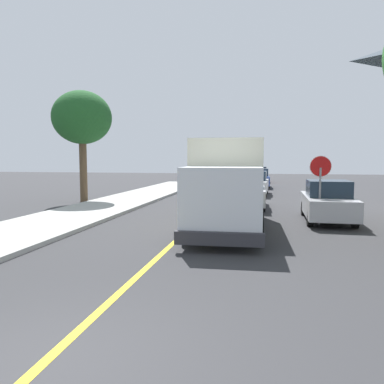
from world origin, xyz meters
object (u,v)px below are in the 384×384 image
parked_car_far (259,179)px  stop_sign (320,177)px  parked_car_near (247,192)px  street_tree_down_block (82,118)px  parked_car_mid (254,184)px  box_truck (228,180)px  parked_van_across (327,202)px  parked_car_furthest (259,175)px

parked_car_far → stop_sign: bearing=-82.0°
parked_car_near → street_tree_down_block: bearing=174.9°
parked_car_mid → box_truck: bearing=-92.8°
parked_car_mid → parked_car_far: same height
parked_van_across → parked_car_furthest: bearing=97.2°
box_truck → parked_car_mid: 12.91m
parked_car_near → parked_car_mid: 6.99m
street_tree_down_block → parked_car_far: bearing=52.5°
parked_car_mid → stop_sign: bearing=-76.6°
box_truck → parked_car_near: size_ratio=1.64×
parked_car_furthest → parked_van_across: bearing=-82.8°
parked_car_furthest → box_truck: bearing=-91.5°
parked_car_near → parked_van_across: bearing=-46.6°
parked_car_mid → parked_car_far: size_ratio=1.01×
parked_car_near → parked_van_across: size_ratio=1.00×
stop_sign → street_tree_down_block: (-12.55, 5.45, 3.02)m
box_truck → street_tree_down_block: 11.78m
parked_car_far → parked_car_near: bearing=-91.5°
parked_car_mid → street_tree_down_block: bearing=-147.9°
street_tree_down_block → parked_van_across: bearing=-18.9°
parked_car_mid → parked_car_furthest: size_ratio=1.01×
box_truck → parked_van_across: 4.57m
parked_car_far → street_tree_down_block: 16.87m
parked_car_mid → parked_car_far: bearing=88.5°
parked_van_across → street_tree_down_block: street_tree_down_block is taller
parked_car_mid → parked_car_furthest: same height
parked_car_mid → stop_sign: (2.76, -11.59, 1.06)m
parked_van_across → stop_sign: (-0.45, -1.00, 1.06)m
box_truck → parked_car_near: (0.44, 5.87, -0.97)m
box_truck → parked_car_near: box_truck is taller
parked_van_across → street_tree_down_block: size_ratio=0.69×
parked_car_mid → parked_van_across: (3.21, -10.58, 0.00)m
parked_car_near → street_tree_down_block: 10.46m
parked_car_furthest → street_tree_down_block: size_ratio=0.69×
parked_car_mid → parked_car_furthest: (0.08, 14.34, 0.00)m
parked_car_near → stop_sign: bearing=-57.3°
stop_sign → parked_car_mid: bearing=103.4°
parked_car_far → street_tree_down_block: size_ratio=0.69×
parked_car_near → street_tree_down_block: size_ratio=0.69×
parked_car_near → parked_car_far: 13.83m
parked_car_near → parked_car_far: same height
parked_car_furthest → street_tree_down_block: 23.09m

